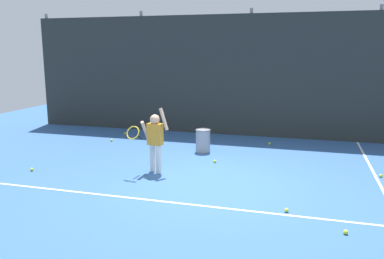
# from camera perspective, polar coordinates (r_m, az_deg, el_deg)

# --- Properties ---
(ground_plane) EXTENTS (20.00, 20.00, 0.00)m
(ground_plane) POSITION_cam_1_polar(r_m,az_deg,el_deg) (7.61, 3.18, -7.66)
(ground_plane) COLOR #335B93
(court_line_baseline) EXTENTS (9.00, 0.05, 0.00)m
(court_line_baseline) POSITION_cam_1_polar(r_m,az_deg,el_deg) (6.56, 0.86, -10.83)
(court_line_baseline) COLOR white
(court_line_baseline) RESTS_ON ground
(court_line_sideline) EXTENTS (0.05, 9.00, 0.00)m
(court_line_sideline) POSITION_cam_1_polar(r_m,az_deg,el_deg) (8.52, 25.16, -6.66)
(court_line_sideline) COLOR white
(court_line_sideline) RESTS_ON ground
(back_fence_windscreen) EXTENTS (13.65, 0.08, 3.48)m
(back_fence_windscreen) POSITION_cam_1_polar(r_m,az_deg,el_deg) (11.59, 8.25, 7.59)
(back_fence_windscreen) COLOR #282D2B
(back_fence_windscreen) RESTS_ON ground
(fence_post_0) EXTENTS (0.09, 0.09, 3.63)m
(fence_post_0) POSITION_cam_1_polar(r_m,az_deg,el_deg) (14.19, -19.75, 8.02)
(fence_post_0) COLOR slate
(fence_post_0) RESTS_ON ground
(fence_post_1) EXTENTS (0.09, 0.09, 3.63)m
(fence_post_1) POSITION_cam_1_polar(r_m,az_deg,el_deg) (12.55, -7.13, 8.24)
(fence_post_1) COLOR slate
(fence_post_1) RESTS_ON ground
(fence_post_2) EXTENTS (0.09, 0.09, 3.63)m
(fence_post_2) POSITION_cam_1_polar(r_m,az_deg,el_deg) (11.65, 8.30, 7.98)
(fence_post_2) COLOR slate
(fence_post_2) RESTS_ON ground
(fence_post_3) EXTENTS (0.09, 0.09, 3.63)m
(fence_post_3) POSITION_cam_1_polar(r_m,az_deg,el_deg) (11.67, 24.88, 7.06)
(fence_post_3) COLOR slate
(fence_post_3) RESTS_ON ground
(tennis_player) EXTENTS (0.78, 0.57, 1.35)m
(tennis_player) POSITION_cam_1_polar(r_m,az_deg,el_deg) (8.09, -5.45, -1.20)
(tennis_player) COLOR silver
(tennis_player) RESTS_ON ground
(ball_hopper) EXTENTS (0.38, 0.38, 0.56)m
(ball_hopper) POSITION_cam_1_polar(r_m,az_deg,el_deg) (9.80, 1.59, -1.56)
(ball_hopper) COLOR gray
(ball_hopper) RESTS_ON ground
(tennis_ball_0) EXTENTS (0.07, 0.07, 0.07)m
(tennis_ball_0) POSITION_cam_1_polar(r_m,az_deg,el_deg) (8.75, 25.51, -6.01)
(tennis_ball_0) COLOR #CCE033
(tennis_ball_0) RESTS_ON ground
(tennis_ball_2) EXTENTS (0.07, 0.07, 0.07)m
(tennis_ball_2) POSITION_cam_1_polar(r_m,az_deg,el_deg) (5.98, 21.23, -13.59)
(tennis_ball_2) COLOR #CCE033
(tennis_ball_2) RESTS_ON ground
(tennis_ball_3) EXTENTS (0.07, 0.07, 0.07)m
(tennis_ball_3) POSITION_cam_1_polar(r_m,az_deg,el_deg) (10.76, 11.08, -2.00)
(tennis_ball_3) COLOR #CCE033
(tennis_ball_3) RESTS_ON ground
(tennis_ball_4) EXTENTS (0.07, 0.07, 0.07)m
(tennis_ball_4) POSITION_cam_1_polar(r_m,az_deg,el_deg) (6.47, 13.44, -11.20)
(tennis_ball_4) COLOR #CCE033
(tennis_ball_4) RESTS_ON ground
(tennis_ball_5) EXTENTS (0.07, 0.07, 0.07)m
(tennis_ball_5) POSITION_cam_1_polar(r_m,az_deg,el_deg) (8.95, -22.03, -5.36)
(tennis_ball_5) COLOR #CCE033
(tennis_ball_5) RESTS_ON ground
(tennis_ball_6) EXTENTS (0.07, 0.07, 0.07)m
(tennis_ball_6) POSITION_cam_1_polar(r_m,az_deg,el_deg) (11.17, -11.48, -1.52)
(tennis_ball_6) COLOR #CCE033
(tennis_ball_6) RESTS_ON ground
(tennis_ball_7) EXTENTS (0.07, 0.07, 0.07)m
(tennis_ball_7) POSITION_cam_1_polar(r_m,az_deg,el_deg) (11.99, -9.59, -0.57)
(tennis_ball_7) COLOR #CCE033
(tennis_ball_7) RESTS_ON ground
(tennis_ball_8) EXTENTS (0.07, 0.07, 0.07)m
(tennis_ball_8) POSITION_cam_1_polar(r_m,az_deg,el_deg) (8.92, 3.32, -4.58)
(tennis_ball_8) COLOR #CCE033
(tennis_ball_8) RESTS_ON ground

